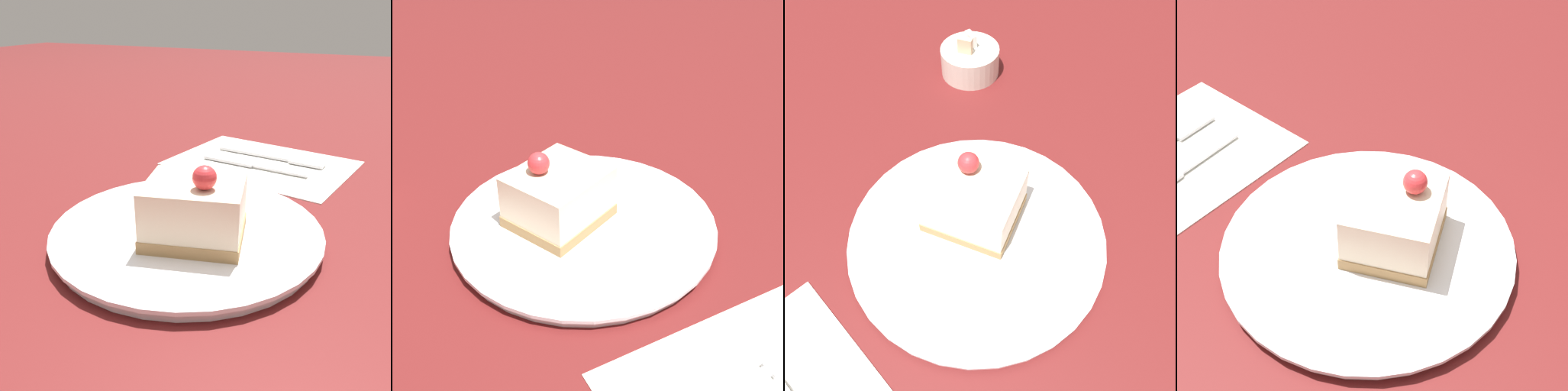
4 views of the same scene
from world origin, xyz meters
The scene contains 4 objects.
ground_plane centered at (0.00, 0.00, 0.00)m, with size 4.00×4.00×0.00m, color #5B1919.
plate centered at (-0.01, 0.01, 0.01)m, with size 0.27×0.27×0.01m.
cake_slice centered at (0.01, 0.03, 0.04)m, with size 0.10×0.11×0.08m.
sugar_bowl centered at (0.21, 0.19, 0.02)m, with size 0.08×0.08×0.06m.
Camera 3 is at (-0.20, -0.13, 0.42)m, focal length 40.00 mm.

